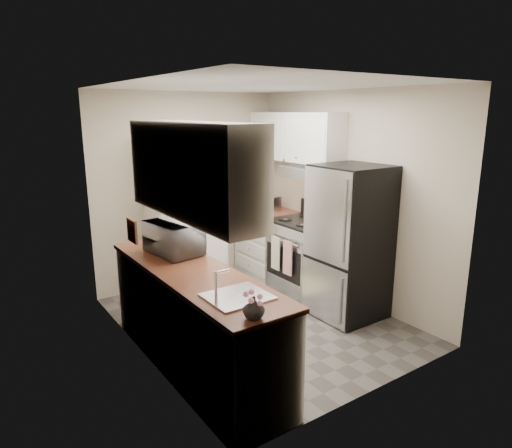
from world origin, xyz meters
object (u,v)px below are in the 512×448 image
electric_range (304,255)px  microwave (174,238)px  refrigerator (350,242)px  wine_bottle (159,235)px  toaster_oven (266,203)px  pantry_cabinet (186,214)px

electric_range → microwave: 2.00m
refrigerator → wine_bottle: refrigerator is taller
toaster_oven → refrigerator: bearing=-91.2°
pantry_cabinet → toaster_oven: size_ratio=5.74×
electric_range → refrigerator: refrigerator is taller
pantry_cabinet → wine_bottle: (-0.75, -0.94, 0.05)m
electric_range → pantry_cabinet: bearing=141.8°
microwave → toaster_oven: microwave is taller
pantry_cabinet → toaster_oven: 1.18m
refrigerator → microwave: refrigerator is taller
electric_range → wine_bottle: bearing=-179.4°
pantry_cabinet → wine_bottle: size_ratio=7.75×
microwave → wine_bottle: 0.27m
pantry_cabinet → electric_range: pantry_cabinet is taller
electric_range → toaster_oven: size_ratio=3.24×
refrigerator → toaster_oven: (0.03, 1.62, 0.17)m
microwave → toaster_oven: (1.88, 1.11, -0.05)m
electric_range → microwave: (-1.88, -0.29, 0.60)m
wine_bottle → toaster_oven: (1.93, 0.84, -0.03)m
pantry_cabinet → microwave: size_ratio=3.59×
pantry_cabinet → refrigerator: bearing=-56.5°
electric_range → microwave: bearing=-171.4°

